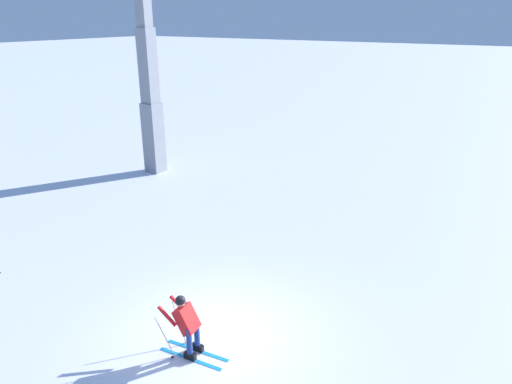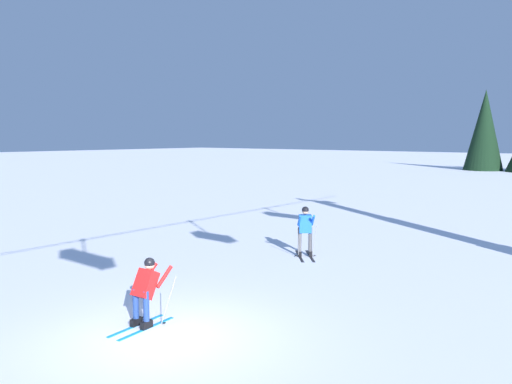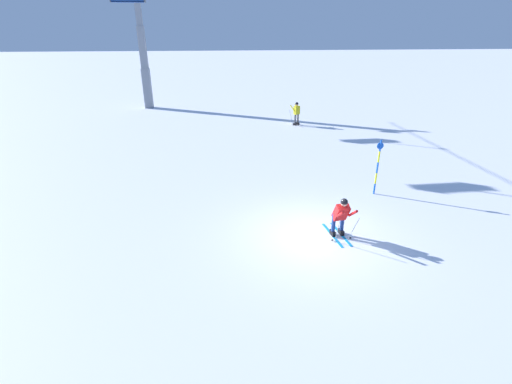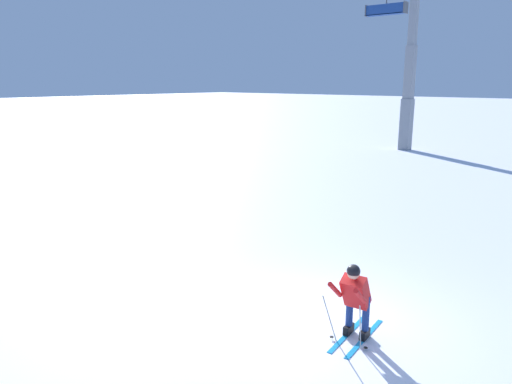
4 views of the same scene
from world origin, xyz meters
The scene contains 4 objects.
ground_plane centered at (0.00, 0.00, 0.00)m, with size 260.00×260.00×0.00m, color white.
skier_carving_main centered at (-0.20, -0.86, 0.85)m, with size 1.65×0.74×1.61m.
lift_tower_far centered at (23.75, 8.72, 4.49)m, with size 0.68×2.54×10.68m.
chairlift_seat_farthest centered at (19.77, 8.72, 8.53)m, with size 0.61×2.41×2.38m.
Camera 4 is at (-7.34, -4.64, 4.56)m, focal length 33.91 mm.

